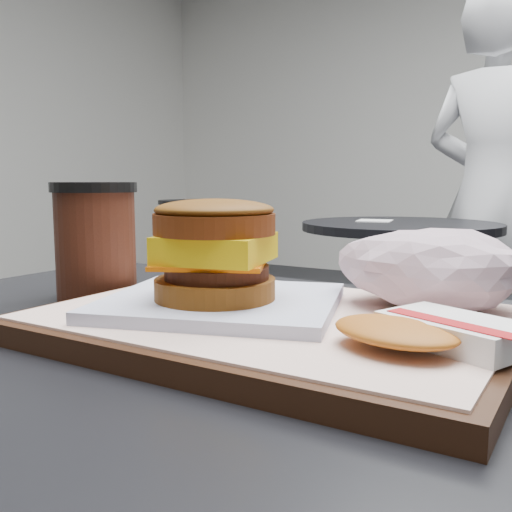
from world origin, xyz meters
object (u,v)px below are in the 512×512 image
Objects in this scene: neighbor_table at (399,277)px; patron at (492,198)px; breakfast_sandwich at (217,263)px; coffee_cup at (95,237)px; serving_tray at (274,323)px; crumpled_wrapper at (429,268)px; hash_brown at (428,331)px.

neighbor_table is 0.45× the size of patron.
coffee_cup is at bearing 165.60° from breakfast_sandwich.
coffee_cup reaches higher than serving_tray.
crumpled_wrapper is 2.00m from patron.
hash_brown is 0.38m from coffee_cup.
neighbor_table is (-0.15, 1.57, -0.29)m from coffee_cup.
breakfast_sandwich is at bearing -145.04° from crumpled_wrapper.
serving_tray is 0.25m from coffee_cup.
coffee_cup reaches higher than hash_brown.
serving_tray is at bearing 23.05° from breakfast_sandwich.
serving_tray is 1.63× the size of breakfast_sandwich.
coffee_cup reaches higher than crumpled_wrapper.
breakfast_sandwich reaches higher than hash_brown.
patron reaches higher than coffee_cup.
serving_tray reaches higher than neighbor_table.
coffee_cup is at bearing -84.52° from neighbor_table.
breakfast_sandwich is (-0.04, -0.02, 0.05)m from serving_tray.
neighbor_table is at bearing 108.02° from crumpled_wrapper.
breakfast_sandwich is 1.75× the size of hash_brown.
crumpled_wrapper is (0.10, 0.08, 0.04)m from serving_tray.
hash_brown is 0.13m from crumpled_wrapper.
neighbor_table is (-0.49, 1.52, -0.27)m from crumpled_wrapper.
coffee_cup is at bearing 172.45° from serving_tray.
coffee_cup is at bearing 107.60° from patron.
crumpled_wrapper reaches higher than hash_brown.
breakfast_sandwich is 0.18m from crumpled_wrapper.
crumpled_wrapper is 0.35m from coffee_cup.
coffee_cup is 0.17× the size of neighbor_table.
crumpled_wrapper is 0.09× the size of patron.
serving_tray is at bearing -7.55° from coffee_cup.
patron reaches higher than hash_brown.
crumpled_wrapper is at bearing 39.16° from serving_tray.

